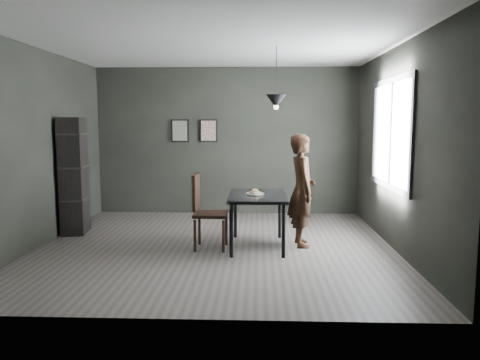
{
  "coord_description": "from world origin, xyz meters",
  "views": [
    {
      "loc": [
        0.61,
        -6.49,
        1.76
      ],
      "look_at": [
        0.35,
        0.05,
        0.95
      ],
      "focal_mm": 35.0,
      "sensor_mm": 36.0,
      "label": 1
    }
  ],
  "objects_px": {
    "wood_chair": "(204,206)",
    "pendant_lamp": "(276,101)",
    "shelf_unit": "(74,176)",
    "cafe_table": "(258,200)",
    "woman": "(302,190)",
    "white_plate": "(255,194)"
  },
  "relations": [
    {
      "from": "woman",
      "to": "shelf_unit",
      "type": "bearing_deg",
      "value": 74.03
    },
    {
      "from": "cafe_table",
      "to": "wood_chair",
      "type": "distance_m",
      "value": 0.76
    },
    {
      "from": "woman",
      "to": "wood_chair",
      "type": "xyz_separation_m",
      "value": [
        -1.37,
        -0.22,
        -0.2
      ]
    },
    {
      "from": "cafe_table",
      "to": "woman",
      "type": "relative_size",
      "value": 0.75
    },
    {
      "from": "shelf_unit",
      "to": "cafe_table",
      "type": "bearing_deg",
      "value": -23.89
    },
    {
      "from": "cafe_table",
      "to": "white_plate",
      "type": "relative_size",
      "value": 5.22
    },
    {
      "from": "wood_chair",
      "to": "pendant_lamp",
      "type": "height_order",
      "value": "pendant_lamp"
    },
    {
      "from": "white_plate",
      "to": "wood_chair",
      "type": "relative_size",
      "value": 0.22
    },
    {
      "from": "white_plate",
      "to": "wood_chair",
      "type": "xyz_separation_m",
      "value": [
        -0.71,
        -0.1,
        -0.16
      ]
    },
    {
      "from": "white_plate",
      "to": "woman",
      "type": "distance_m",
      "value": 0.68
    },
    {
      "from": "woman",
      "to": "white_plate",
      "type": "bearing_deg",
      "value": 94.93
    },
    {
      "from": "woman",
      "to": "wood_chair",
      "type": "relative_size",
      "value": 1.52
    },
    {
      "from": "pendant_lamp",
      "to": "wood_chair",
      "type": "bearing_deg",
      "value": -168.06
    },
    {
      "from": "cafe_table",
      "to": "woman",
      "type": "distance_m",
      "value": 0.65
    },
    {
      "from": "white_plate",
      "to": "woman",
      "type": "bearing_deg",
      "value": 10.5
    },
    {
      "from": "white_plate",
      "to": "woman",
      "type": "xyz_separation_m",
      "value": [
        0.66,
        0.12,
        0.05
      ]
    },
    {
      "from": "woman",
      "to": "shelf_unit",
      "type": "xyz_separation_m",
      "value": [
        -3.55,
        0.65,
        0.12
      ]
    },
    {
      "from": "cafe_table",
      "to": "shelf_unit",
      "type": "bearing_deg",
      "value": 165.31
    },
    {
      "from": "shelf_unit",
      "to": "white_plate",
      "type": "bearing_deg",
      "value": -24.22
    },
    {
      "from": "cafe_table",
      "to": "wood_chair",
      "type": "height_order",
      "value": "wood_chair"
    },
    {
      "from": "cafe_table",
      "to": "shelf_unit",
      "type": "height_order",
      "value": "shelf_unit"
    },
    {
      "from": "cafe_table",
      "to": "pendant_lamp",
      "type": "height_order",
      "value": "pendant_lamp"
    }
  ]
}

